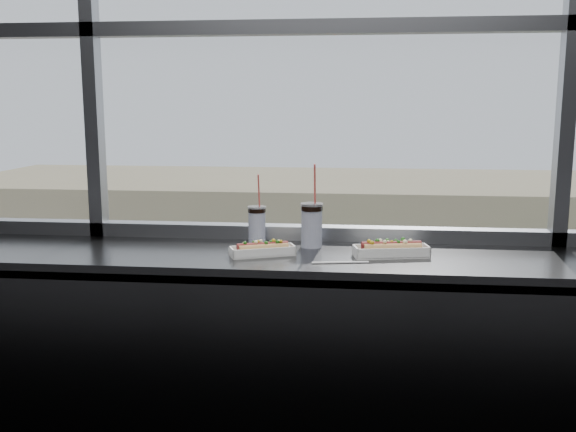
# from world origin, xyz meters

# --- Properties ---
(wall_back_lower) EXTENTS (6.00, 0.00, 6.00)m
(wall_back_lower) POSITION_xyz_m (0.00, 1.50, 0.55)
(wall_back_lower) COLOR black
(wall_back_lower) RESTS_ON ground
(counter) EXTENTS (6.00, 0.55, 0.06)m
(counter) POSITION_xyz_m (0.00, 1.23, 1.07)
(counter) COLOR #535353
(counter) RESTS_ON ground
(counter_fascia) EXTENTS (6.00, 0.04, 1.04)m
(counter_fascia) POSITION_xyz_m (0.00, 0.97, 0.55)
(counter_fascia) COLOR #535353
(counter_fascia) RESTS_ON ground
(hotdog_tray_left) EXTENTS (0.26, 0.17, 0.06)m
(hotdog_tray_left) POSITION_xyz_m (-0.20, 1.17, 1.13)
(hotdog_tray_left) COLOR white
(hotdog_tray_left) RESTS_ON counter
(hotdog_tray_right) EXTENTS (0.30, 0.15, 0.07)m
(hotdog_tray_right) POSITION_xyz_m (0.30, 1.21, 1.13)
(hotdog_tray_right) COLOR white
(hotdog_tray_right) RESTS_ON counter
(soda_cup_left) EXTENTS (0.08, 0.08, 0.30)m
(soda_cup_left) POSITION_xyz_m (-0.26, 1.42, 1.19)
(soda_cup_left) COLOR white
(soda_cup_left) RESTS_ON counter
(soda_cup_right) EXTENTS (0.09, 0.09, 0.35)m
(soda_cup_right) POSITION_xyz_m (-0.02, 1.35, 1.20)
(soda_cup_right) COLOR white
(soda_cup_right) RESTS_ON counter
(loose_straw) EXTENTS (0.21, 0.04, 0.01)m
(loose_straw) POSITION_xyz_m (0.10, 1.08, 1.10)
(loose_straw) COLOR white
(loose_straw) RESTS_ON counter
(wrapper) EXTENTS (0.09, 0.06, 0.02)m
(wrapper) POSITION_xyz_m (-0.31, 1.23, 1.11)
(wrapper) COLOR silver
(wrapper) RESTS_ON counter
(plaza_ground) EXTENTS (120.00, 120.00, 0.00)m
(plaza_ground) POSITION_xyz_m (0.00, 45.00, -11.00)
(plaza_ground) COLOR beige
(plaza_ground) RESTS_ON ground
(far_sidewalk) EXTENTS (80.00, 6.00, 0.04)m
(far_sidewalk) POSITION_xyz_m (0.00, 29.50, -10.98)
(far_sidewalk) COLOR beige
(far_sidewalk) RESTS_ON plaza_ground
(far_building) EXTENTS (50.00, 14.00, 8.00)m
(far_building) POSITION_xyz_m (0.00, 39.50, -7.00)
(far_building) COLOR gray
(far_building) RESTS_ON plaza_ground
(car_far_b) EXTENTS (2.95, 6.96, 2.31)m
(car_far_b) POSITION_xyz_m (0.05, 25.50, -9.79)
(car_far_b) COLOR maroon
(car_far_b) RESTS_ON street_asphalt
(pedestrian_d) EXTENTS (0.62, 0.83, 1.86)m
(pedestrian_d) POSITION_xyz_m (10.50, 29.55, -10.03)
(pedestrian_d) COLOR #66605B
(pedestrian_d) RESTS_ON far_sidewalk
(pedestrian_c) EXTENTS (0.90, 0.67, 2.02)m
(pedestrian_c) POSITION_xyz_m (3.54, 30.33, -9.95)
(pedestrian_c) COLOR #66605B
(pedestrian_c) RESTS_ON far_sidewalk
(tree_left) EXTENTS (2.83, 2.83, 4.43)m
(tree_left) POSITION_xyz_m (-8.71, 29.50, -8.00)
(tree_left) COLOR #47382B
(tree_left) RESTS_ON far_sidewalk
(tree_center) EXTENTS (3.43, 3.43, 5.35)m
(tree_center) POSITION_xyz_m (-0.20, 29.50, -7.37)
(tree_center) COLOR #47382B
(tree_center) RESTS_ON far_sidewalk
(tree_right) EXTENTS (3.54, 3.54, 5.53)m
(tree_right) POSITION_xyz_m (9.55, 29.50, -7.25)
(tree_right) COLOR #47382B
(tree_right) RESTS_ON far_sidewalk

